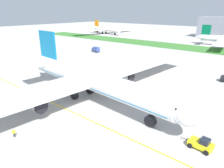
# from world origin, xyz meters

# --- Properties ---
(ground_plane) EXTENTS (600.00, 600.00, 0.00)m
(ground_plane) POSITION_xyz_m (0.00, 0.00, 0.00)
(ground_plane) COLOR #ADAAA5
(ground_plane) RESTS_ON ground
(apron_taxi_line) EXTENTS (280.00, 0.36, 0.01)m
(apron_taxi_line) POSITION_xyz_m (0.00, -3.47, 0.00)
(apron_taxi_line) COLOR yellow
(apron_taxi_line) RESTS_ON ground
(grass_median_strip) EXTENTS (320.00, 24.00, 0.10)m
(grass_median_strip) POSITION_xyz_m (0.00, 105.13, 0.05)
(grass_median_strip) COLOR #38722D
(grass_median_strip) RESTS_ON ground
(airliner_foreground) EXTENTS (60.09, 97.26, 17.20)m
(airliner_foreground) POSITION_xyz_m (-2.00, 4.60, 5.84)
(airliner_foreground) COLOR white
(airliner_foreground) RESTS_ON ground
(pushback_tug) EXTENTS (5.94, 2.84, 2.26)m
(pushback_tug) POSITION_xyz_m (29.05, 2.21, 1.03)
(pushback_tug) COLOR yellow
(pushback_tug) RESTS_ON ground
(ground_crew_wingwalker_port) EXTENTS (0.53, 0.48, 1.76)m
(ground_crew_wingwalker_port) POSITION_xyz_m (1.05, 13.97, 1.07)
(ground_crew_wingwalker_port) COLOR black
(ground_crew_wingwalker_port) RESTS_ON ground
(ground_crew_marshaller_front) EXTENTS (0.50, 0.52, 1.75)m
(ground_crew_marshaller_front) POSITION_xyz_m (-0.05, -17.52, 1.06)
(ground_crew_marshaller_front) COLOR black
(ground_crew_marshaller_front) RESTS_ON ground
(service_truck_fuel_bowser) EXTENTS (5.97, 3.55, 3.00)m
(service_truck_fuel_bowser) POSITION_xyz_m (-48.45, 54.90, 1.61)
(service_truck_fuel_bowser) COLOR #33478C
(service_truck_fuel_bowser) RESTS_ON ground
(parked_airliner_far_left) EXTENTS (45.74, 74.56, 13.30)m
(parked_airliner_far_left) POSITION_xyz_m (-110.67, 133.37, 4.52)
(parked_airliner_far_left) COLOR white
(parked_airliner_far_left) RESTS_ON ground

